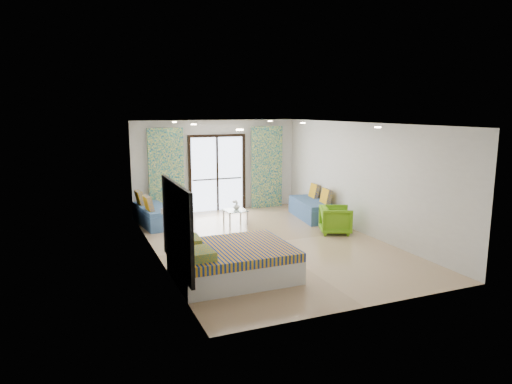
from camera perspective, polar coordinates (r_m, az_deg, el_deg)
name	(u,v)px	position (r m, az deg, el deg)	size (l,w,h in m)	color
floor	(267,243)	(10.50, 1.43, -6.34)	(5.00, 7.50, 0.01)	#9F805F
ceiling	(268,124)	(10.06, 1.50, 8.55)	(5.00, 7.50, 0.01)	silver
wall_back	(217,166)	(13.67, -4.92, 3.31)	(5.00, 0.01, 2.70)	silver
wall_front	(369,222)	(7.00, 14.00, -3.70)	(5.00, 0.01, 2.70)	silver
wall_left	(155,192)	(9.48, -12.50, -0.01)	(0.01, 7.50, 2.70)	silver
wall_right	(361,178)	(11.42, 13.01, 1.70)	(0.01, 7.50, 2.70)	silver
balcony_door	(217,169)	(13.66, -4.87, 2.91)	(1.76, 0.08, 2.28)	black
balcony_rail	(217,179)	(13.71, -4.87, 1.64)	(1.52, 0.03, 0.04)	#595451
curtain_left	(166,172)	(13.13, -11.14, 2.42)	(1.00, 0.10, 2.50)	silver
curtain_right	(267,167)	(14.06, 1.35, 3.12)	(1.00, 0.10, 2.50)	silver
downlight_a	(240,130)	(7.68, -2.05, 7.79)	(0.12, 0.12, 0.02)	#FFE0B2
downlight_b	(378,127)	(9.05, 14.98, 7.83)	(0.12, 0.12, 0.02)	#FFE0B2
downlight_c	(194,124)	(10.55, -7.80, 8.38)	(0.12, 0.12, 0.02)	#FFE0B2
downlight_d	(303,123)	(11.58, 5.88, 8.58)	(0.12, 0.12, 0.02)	#FFE0B2
downlight_e	(174,122)	(12.49, -10.16, 8.60)	(0.12, 0.12, 0.02)	#FFE0B2
downlight_f	(270,121)	(13.37, 1.78, 8.86)	(0.12, 0.12, 0.02)	#FFE0B2
headboard	(177,226)	(7.87, -9.90, -4.24)	(0.06, 2.10, 1.50)	black
switch_plate	(162,211)	(9.06, -11.70, -2.38)	(0.02, 0.10, 0.10)	silver
bed	(232,261)	(8.34, -3.08, -8.63)	(2.09, 1.70, 0.72)	silver
daybed_left	(153,215)	(12.31, -12.71, -2.78)	(0.88, 1.84, 0.88)	#3B5C8D
daybed_right	(312,208)	(12.84, 6.99, -2.03)	(0.95, 1.91, 0.90)	#3B5C8D
coffee_table	(235,211)	(12.14, -2.60, -2.44)	(0.57, 0.57, 0.65)	silver
vase	(236,206)	(12.17, -2.46, -1.79)	(0.17, 0.18, 0.17)	white
armchair	(336,219)	(11.35, 9.92, -3.29)	(0.72, 0.67, 0.74)	#5FA014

